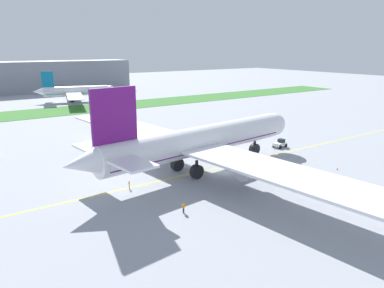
{
  "coord_description": "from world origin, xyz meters",
  "views": [
    {
      "loc": [
        -47.01,
        -56.94,
        25.82
      ],
      "look_at": [
        -1.14,
        10.47,
        4.2
      ],
      "focal_mm": 34.08,
      "sensor_mm": 36.0,
      "label": 1
    }
  ],
  "objects_px": {
    "traffic_cone_near_nose": "(337,169)",
    "parked_airliner_far_right": "(75,91)",
    "traffic_cone_port_wing": "(328,173)",
    "ground_crew_marshaller_front": "(129,184)",
    "airliner_foreground": "(197,142)",
    "ground_crew_wingwalker_port": "(183,207)",
    "pushback_tug": "(280,144)"
  },
  "relations": [
    {
      "from": "traffic_cone_near_nose",
      "to": "parked_airliner_far_right",
      "type": "xyz_separation_m",
      "value": [
        -15.21,
        136.16,
        4.79
      ]
    },
    {
      "from": "traffic_cone_port_wing",
      "to": "traffic_cone_near_nose",
      "type": "bearing_deg",
      "value": 9.05
    },
    {
      "from": "ground_crew_marshaller_front",
      "to": "traffic_cone_near_nose",
      "type": "bearing_deg",
      "value": -19.99
    },
    {
      "from": "traffic_cone_near_nose",
      "to": "traffic_cone_port_wing",
      "type": "distance_m",
      "value": 4.26
    },
    {
      "from": "airliner_foreground",
      "to": "ground_crew_wingwalker_port",
      "type": "distance_m",
      "value": 21.39
    },
    {
      "from": "traffic_cone_port_wing",
      "to": "airliner_foreground",
      "type": "bearing_deg",
      "value": 141.54
    },
    {
      "from": "ground_crew_marshaller_front",
      "to": "traffic_cone_port_wing",
      "type": "bearing_deg",
      "value": -22.86
    },
    {
      "from": "pushback_tug",
      "to": "ground_crew_wingwalker_port",
      "type": "height_order",
      "value": "pushback_tug"
    },
    {
      "from": "traffic_cone_near_nose",
      "to": "parked_airliner_far_right",
      "type": "height_order",
      "value": "parked_airliner_far_right"
    },
    {
      "from": "pushback_tug",
      "to": "ground_crew_wingwalker_port",
      "type": "bearing_deg",
      "value": -156.17
    },
    {
      "from": "traffic_cone_near_nose",
      "to": "traffic_cone_port_wing",
      "type": "relative_size",
      "value": 1.0
    },
    {
      "from": "ground_crew_wingwalker_port",
      "to": "traffic_cone_near_nose",
      "type": "distance_m",
      "value": 39.44
    },
    {
      "from": "ground_crew_marshaller_front",
      "to": "traffic_cone_near_nose",
      "type": "height_order",
      "value": "ground_crew_marshaller_front"
    },
    {
      "from": "ground_crew_marshaller_front",
      "to": "parked_airliner_far_right",
      "type": "height_order",
      "value": "parked_airliner_far_right"
    },
    {
      "from": "airliner_foreground",
      "to": "pushback_tug",
      "type": "xyz_separation_m",
      "value": [
        29.56,
        3.53,
        -5.57
      ]
    },
    {
      "from": "airliner_foreground",
      "to": "pushback_tug",
      "type": "bearing_deg",
      "value": 6.8
    },
    {
      "from": "parked_airliner_far_right",
      "to": "ground_crew_wingwalker_port",
      "type": "bearing_deg",
      "value": -100.15
    },
    {
      "from": "parked_airliner_far_right",
      "to": "traffic_cone_near_nose",
      "type": "bearing_deg",
      "value": -83.62
    },
    {
      "from": "pushback_tug",
      "to": "traffic_cone_port_wing",
      "type": "xyz_separation_m",
      "value": [
        -7.97,
        -20.68,
        -0.71
      ]
    },
    {
      "from": "ground_crew_wingwalker_port",
      "to": "ground_crew_marshaller_front",
      "type": "height_order",
      "value": "ground_crew_wingwalker_port"
    },
    {
      "from": "airliner_foreground",
      "to": "traffic_cone_near_nose",
      "type": "xyz_separation_m",
      "value": [
        25.79,
        -16.48,
        -6.28
      ]
    },
    {
      "from": "ground_crew_wingwalker_port",
      "to": "ground_crew_marshaller_front",
      "type": "xyz_separation_m",
      "value": [
        -2.85,
        14.44,
        -0.09
      ]
    },
    {
      "from": "ground_crew_wingwalker_port",
      "to": "traffic_cone_port_wing",
      "type": "xyz_separation_m",
      "value": [
        35.22,
        -1.6,
        -0.78
      ]
    },
    {
      "from": "ground_crew_wingwalker_port",
      "to": "traffic_cone_port_wing",
      "type": "distance_m",
      "value": 35.26
    },
    {
      "from": "ground_crew_wingwalker_port",
      "to": "traffic_cone_near_nose",
      "type": "height_order",
      "value": "ground_crew_wingwalker_port"
    },
    {
      "from": "traffic_cone_near_nose",
      "to": "traffic_cone_port_wing",
      "type": "bearing_deg",
      "value": -170.95
    },
    {
      "from": "pushback_tug",
      "to": "ground_crew_marshaller_front",
      "type": "bearing_deg",
      "value": -174.26
    },
    {
      "from": "traffic_cone_near_nose",
      "to": "ground_crew_marshaller_front",
      "type": "bearing_deg",
      "value": 160.01
    },
    {
      "from": "pushback_tug",
      "to": "ground_crew_wingwalker_port",
      "type": "distance_m",
      "value": 47.21
    },
    {
      "from": "airliner_foreground",
      "to": "pushback_tug",
      "type": "height_order",
      "value": "airliner_foreground"
    },
    {
      "from": "ground_crew_marshaller_front",
      "to": "ground_crew_wingwalker_port",
      "type": "bearing_deg",
      "value": -78.85
    },
    {
      "from": "pushback_tug",
      "to": "parked_airliner_far_right",
      "type": "relative_size",
      "value": 0.1
    }
  ]
}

